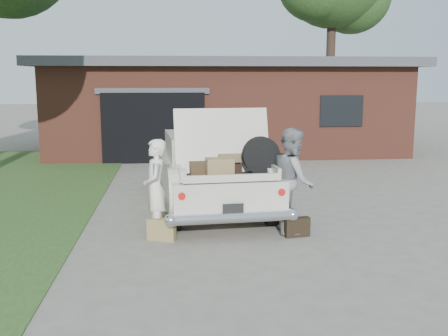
{
  "coord_description": "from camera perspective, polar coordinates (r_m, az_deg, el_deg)",
  "views": [
    {
      "loc": [
        -0.87,
        -8.44,
        2.69
      ],
      "look_at": [
        0.0,
        0.6,
        1.1
      ],
      "focal_mm": 42.0,
      "sensor_mm": 36.0,
      "label": 1
    }
  ],
  "objects": [
    {
      "name": "suitcase_left",
      "position": [
        8.82,
        -6.81,
        -6.68
      ],
      "size": [
        0.49,
        0.3,
        0.36
      ],
      "primitive_type": "cube",
      "rotation": [
        0.0,
        0.0,
        -0.34
      ],
      "color": "#967F4C",
      "rests_on": "ground"
    },
    {
      "name": "woman_right",
      "position": [
        9.19,
        7.48,
        -1.3
      ],
      "size": [
        0.78,
        0.96,
        1.83
      ],
      "primitive_type": "imported",
      "rotation": [
        0.0,
        0.0,
        1.47
      ],
      "color": "gray",
      "rests_on": "ground"
    },
    {
      "name": "sedan",
      "position": [
        11.01,
        -1.55,
        -0.13
      ],
      "size": [
        2.42,
        5.37,
        2.13
      ],
      "rotation": [
        0.0,
        0.0,
        0.08
      ],
      "color": "beige",
      "rests_on": "ground"
    },
    {
      "name": "woman_left",
      "position": [
        8.89,
        -7.47,
        -2.22
      ],
      "size": [
        0.42,
        0.62,
        1.67
      ],
      "primitive_type": "imported",
      "rotation": [
        0.0,
        0.0,
        -1.53
      ],
      "color": "white",
      "rests_on": "ground"
    },
    {
      "name": "house",
      "position": [
        20.03,
        -0.19,
        7.02
      ],
      "size": [
        12.8,
        7.8,
        3.3
      ],
      "color": "brown",
      "rests_on": "ground"
    },
    {
      "name": "ground",
      "position": [
        8.91,
        0.37,
        -7.66
      ],
      "size": [
        90.0,
        90.0,
        0.0
      ],
      "primitive_type": "plane",
      "color": "gray",
      "rests_on": "ground"
    },
    {
      "name": "suitcase_right",
      "position": [
        9.04,
        7.97,
        -6.39
      ],
      "size": [
        0.45,
        0.21,
        0.33
      ],
      "primitive_type": "cube",
      "rotation": [
        0.0,
        0.0,
        0.17
      ],
      "color": "black",
      "rests_on": "ground"
    }
  ]
}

